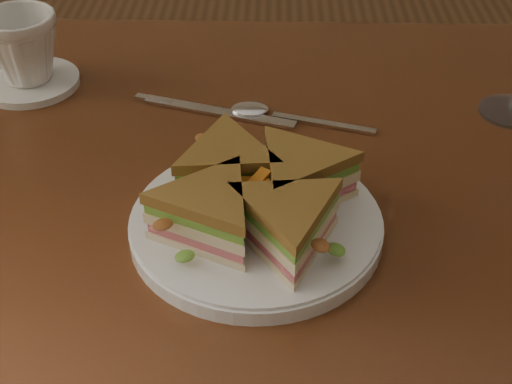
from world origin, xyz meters
TOP-DOWN VIEW (x-y plane):
  - table at (0.00, 0.00)m, footprint 1.20×0.80m
  - plate at (-0.03, -0.10)m, footprint 0.25×0.25m
  - sandwich_wedges at (-0.03, -0.10)m, footprint 0.26×0.26m
  - crisps_mound at (-0.03, -0.10)m, footprint 0.09×0.09m
  - spoon at (-0.03, 0.12)m, footprint 0.18×0.07m
  - knife at (-0.10, 0.13)m, footprint 0.21×0.08m
  - saucer at (-0.34, 0.19)m, footprint 0.13×0.13m
  - coffee_cup at (-0.34, 0.19)m, footprint 0.11×0.11m

SIDE VIEW (x-z plane):
  - table at x=0.00m, z-range 0.28..1.03m
  - knife at x=-0.10m, z-range 0.75..0.75m
  - spoon at x=-0.03m, z-range 0.75..0.76m
  - saucer at x=-0.34m, z-range 0.75..0.76m
  - plate at x=-0.03m, z-range 0.75..0.77m
  - crisps_mound at x=-0.03m, z-range 0.77..0.82m
  - sandwich_wedges at x=-0.03m, z-range 0.77..0.82m
  - coffee_cup at x=-0.34m, z-range 0.76..0.85m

